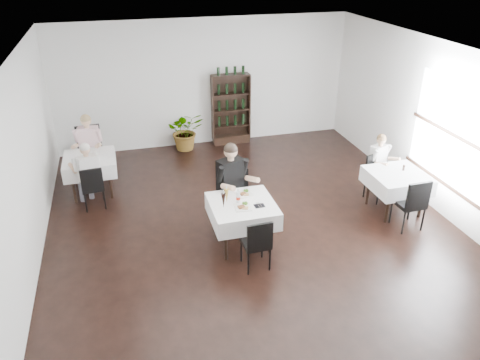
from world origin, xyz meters
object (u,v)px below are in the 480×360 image
potted_tree (186,131)px  diner_main (234,181)px  wine_shelf (231,110)px  main_table (242,211)px

potted_tree → diner_main: bearing=-86.2°
wine_shelf → diner_main: (-0.90, -3.77, 0.06)m
main_table → diner_main: diner_main is taller
diner_main → wine_shelf: bearing=76.5°
main_table → potted_tree: size_ratio=1.09×
potted_tree → main_table: bearing=-86.6°
wine_shelf → potted_tree: 1.21m
wine_shelf → main_table: 4.41m
potted_tree → diner_main: size_ratio=0.60×
main_table → potted_tree: 4.21m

